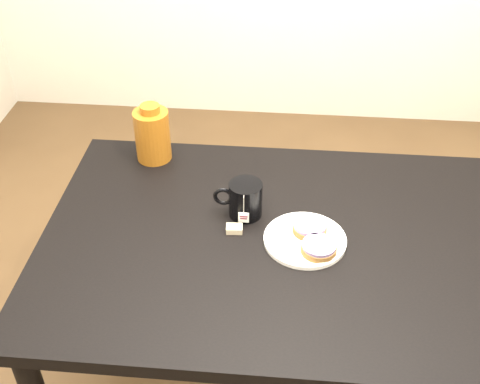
# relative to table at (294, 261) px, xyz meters

# --- Properties ---
(table) EXTENTS (1.40, 0.90, 0.75)m
(table) POSITION_rel_table_xyz_m (0.00, 0.00, 0.00)
(table) COLOR black
(table) RESTS_ON ground_plane
(plate) EXTENTS (0.22, 0.22, 0.02)m
(plate) POSITION_rel_table_xyz_m (0.02, -0.01, 0.09)
(plate) COLOR white
(plate) RESTS_ON table
(bagel_back) EXTENTS (0.10, 0.10, 0.03)m
(bagel_back) POSITION_rel_table_xyz_m (0.04, 0.02, 0.11)
(bagel_back) COLOR brown
(bagel_back) RESTS_ON plate
(bagel_front) EXTENTS (0.12, 0.12, 0.03)m
(bagel_front) POSITION_rel_table_xyz_m (0.06, -0.06, 0.11)
(bagel_front) COLOR brown
(bagel_front) RESTS_ON plate
(mug) EXTENTS (0.14, 0.10, 0.11)m
(mug) POSITION_rel_table_xyz_m (-0.15, 0.10, 0.14)
(mug) COLOR black
(mug) RESTS_ON table
(teabag_pouch) EXTENTS (0.05, 0.03, 0.02)m
(teabag_pouch) POSITION_rel_table_xyz_m (-0.17, 0.02, 0.09)
(teabag_pouch) COLOR #C6B793
(teabag_pouch) RESTS_ON table
(bagel_package) EXTENTS (0.12, 0.12, 0.19)m
(bagel_package) POSITION_rel_table_xyz_m (-0.47, 0.36, 0.17)
(bagel_package) COLOR #68350D
(bagel_package) RESTS_ON table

